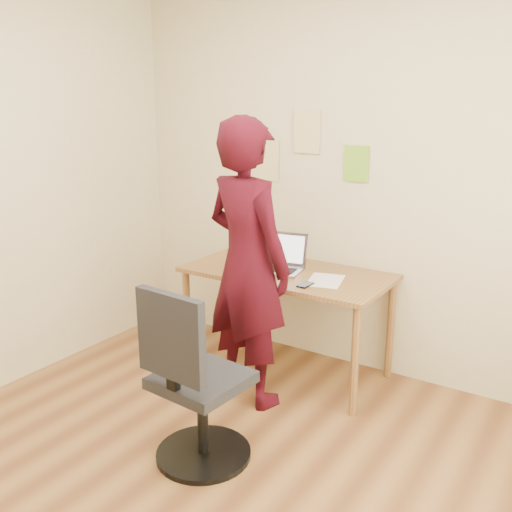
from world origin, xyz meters
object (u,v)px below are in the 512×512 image
Objects in this scene: person at (248,264)px; phone at (305,285)px; desk at (287,283)px; office_chair at (193,390)px; laptop at (279,262)px.

phone is at bearing -125.79° from person.
person reaches higher than desk.
phone is at bearing 87.54° from office_chair.
office_chair is at bearing -83.37° from desk.
phone is 1.04m from office_chair.
office_chair is (-0.12, -0.99, -0.32)m from phone.
person reaches higher than phone.
laptop is at bearing 148.25° from phone.
desk is 0.51m from person.
laptop is 0.47m from person.
desk is 11.19× the size of phone.
phone is 0.13× the size of office_chair.
person is (-0.16, 0.75, 0.47)m from office_chair.
office_chair is at bearing -90.50° from laptop.
desk is 0.15m from laptop.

